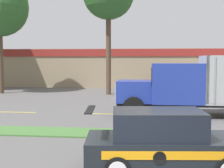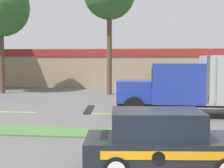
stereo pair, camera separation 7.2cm
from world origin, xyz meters
name	(u,v)px [view 1 (the left image)]	position (x,y,z in m)	size (l,w,h in m)	color
grass_verge	(131,134)	(0.00, 6.49, 0.03)	(120.00, 1.65, 0.06)	#477538
centre_line_3	(16,112)	(-7.04, 11.31, 0.00)	(2.40, 0.14, 0.01)	yellow
centre_line_4	(107,114)	(-1.64, 11.31, 0.00)	(2.40, 0.14, 0.01)	yellow
centre_line_5	(203,116)	(3.76, 11.31, 0.00)	(2.40, 0.14, 0.01)	yellow
dump_truck_lead	(200,88)	(3.52, 11.17, 1.55)	(10.53, 2.66, 3.31)	black
rally_car	(164,140)	(1.11, 2.36, 0.87)	(4.61, 2.24, 1.73)	black
store_building_backdrop	(123,67)	(-2.42, 33.89, 2.18)	(36.12, 12.10, 4.35)	#9E896B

